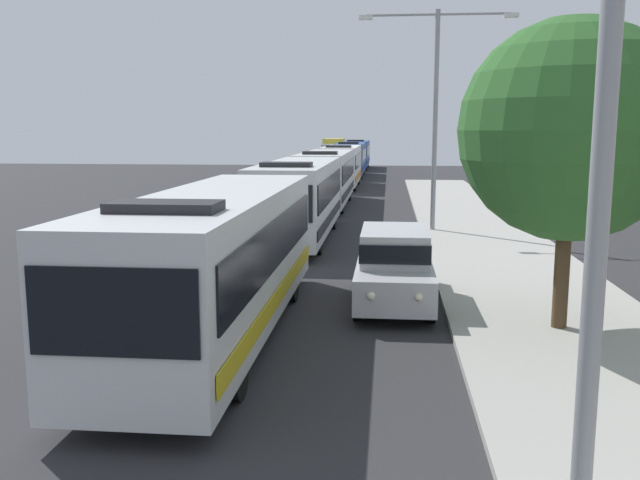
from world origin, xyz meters
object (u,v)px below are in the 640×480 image
object	(u,v)px
bus_fourth_in_line	(342,165)
bus_rear	(350,158)
bus_middle	(326,176)
bus_lead	(218,257)
streetlamp_mid	(436,98)
bus_second_in_line	(299,197)
streetlamp_near	(611,25)
white_suv	(394,264)
box_truck_oncoming	(334,150)
roadside_tree	(570,131)
bus_tail_end	(357,153)

from	to	relation	value
bus_fourth_in_line	bus_rear	bearing A→B (deg)	90.00
bus_middle	bus_rear	world-z (taller)	same
bus_fourth_in_line	bus_lead	bearing A→B (deg)	-90.00
streetlamp_mid	bus_second_in_line	bearing A→B (deg)	-157.36
streetlamp_near	bus_middle	bearing A→B (deg)	99.49
bus_second_in_line	bus_fourth_in_line	bearing A→B (deg)	90.00
white_suv	box_truck_oncoming	bearing A→B (deg)	95.87
bus_lead	white_suv	world-z (taller)	bus_lead
bus_lead	white_suv	size ratio (longest dim) A/B	2.33
box_truck_oncoming	bus_rear	bearing A→B (deg)	-81.35
bus_rear	streetlamp_mid	xyz separation A→B (m)	(5.40, -34.16, 3.92)
box_truck_oncoming	streetlamp_near	xyz separation A→B (m)	(8.70, -78.51, 3.51)
bus_fourth_in_line	roadside_tree	xyz separation A→B (m)	(7.21, -36.71, 2.62)
bus_second_in_line	streetlamp_near	distance (m)	21.39
bus_fourth_in_line	bus_tail_end	size ratio (longest dim) A/B	0.99
bus_middle	streetlamp_mid	size ratio (longest dim) A/B	1.27
bus_middle	bus_rear	distance (m)	24.53
bus_second_in_line	bus_rear	size ratio (longest dim) A/B	1.02
bus_rear	white_suv	xyz separation A→B (m)	(3.70, -46.37, -0.66)
bus_fourth_in_line	streetlamp_near	world-z (taller)	streetlamp_near
white_suv	bus_second_in_line	bearing A→B (deg)	110.37
bus_middle	bus_tail_end	distance (m)	36.98
streetlamp_mid	roadside_tree	distance (m)	14.48
box_truck_oncoming	bus_second_in_line	bearing A→B (deg)	-86.75
bus_rear	white_suv	distance (m)	46.52
bus_second_in_line	streetlamp_mid	size ratio (longest dim) A/B	1.20
bus_middle	bus_rear	xyz separation A→B (m)	(-0.00, 24.53, -0.00)
bus_second_in_line	box_truck_oncoming	size ratio (longest dim) A/B	1.32
bus_second_in_line	bus_rear	distance (m)	36.41
bus_lead	roadside_tree	bearing A→B (deg)	6.71
bus_rear	streetlamp_mid	distance (m)	34.81
streetlamp_mid	bus_rear	bearing A→B (deg)	98.98
bus_rear	streetlamp_near	world-z (taller)	streetlamp_near
streetlamp_mid	bus_middle	bearing A→B (deg)	119.27
bus_lead	streetlamp_mid	world-z (taller)	streetlamp_mid
bus_middle	white_suv	xyz separation A→B (m)	(3.70, -21.84, -0.66)
bus_second_in_line	white_suv	world-z (taller)	bus_second_in_line
bus_lead	bus_tail_end	world-z (taller)	same
bus_tail_end	streetlamp_near	xyz separation A→B (m)	(5.40, -69.26, 3.53)
bus_middle	bus_tail_end	world-z (taller)	same
bus_middle	box_truck_oncoming	distance (m)	46.35
white_suv	streetlamp_mid	xyz separation A→B (m)	(1.70, 12.21, 4.58)
streetlamp_near	bus_second_in_line	bearing A→B (deg)	104.82
streetlamp_near	bus_rear	bearing A→B (deg)	95.43
roadside_tree	white_suv	bearing A→B (deg)	149.11
bus_fourth_in_line	box_truck_oncoming	size ratio (longest dim) A/B	1.30
bus_tail_end	box_truck_oncoming	world-z (taller)	bus_tail_end
bus_tail_end	white_suv	xyz separation A→B (m)	(3.70, -58.82, -0.66)
bus_fourth_in_line	streetlamp_mid	distance (m)	23.37
bus_second_in_line	bus_rear	bearing A→B (deg)	90.00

